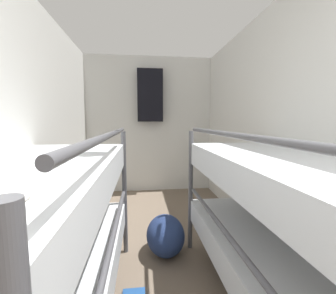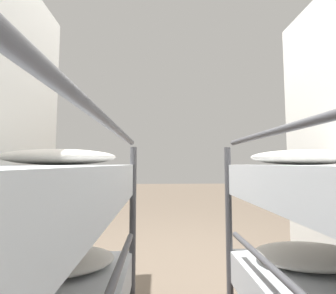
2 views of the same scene
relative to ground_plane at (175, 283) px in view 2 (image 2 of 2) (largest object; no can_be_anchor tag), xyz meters
name	(u,v)px [view 2 (image 2 of 2)]	position (x,y,z in m)	size (l,w,h in m)	color
ground_plane	(175,283)	(0.00, 0.00, 0.00)	(20.00, 20.00, 0.00)	#6B5B4C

